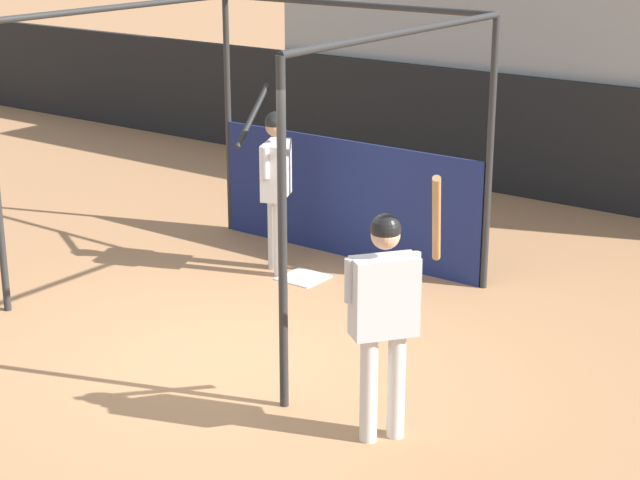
# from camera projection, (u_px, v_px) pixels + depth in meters

# --- Properties ---
(ground_plane) EXTENTS (60.00, 60.00, 0.00)m
(ground_plane) POSITION_uv_depth(u_px,v_px,m) (231.00, 358.00, 9.24)
(ground_plane) COLOR #A8754C
(outfield_wall) EXTENTS (24.00, 0.12, 1.59)m
(outfield_wall) POSITION_uv_depth(u_px,v_px,m) (548.00, 141.00, 13.78)
(outfield_wall) COLOR black
(outfield_wall) RESTS_ON ground
(bleacher_section) EXTENTS (8.70, 4.00, 3.67)m
(bleacher_section) POSITION_uv_depth(u_px,v_px,m) (615.00, 43.00, 15.03)
(bleacher_section) COLOR #9E9E99
(bleacher_section) RESTS_ON ground
(batting_cage) EXTENTS (3.47, 3.35, 2.77)m
(batting_cage) POSITION_uv_depth(u_px,v_px,m) (315.00, 161.00, 11.04)
(batting_cage) COLOR #282828
(batting_cage) RESTS_ON ground
(home_plate) EXTENTS (0.44, 0.44, 0.02)m
(home_plate) POSITION_uv_depth(u_px,v_px,m) (303.00, 278.00, 11.16)
(home_plate) COLOR white
(home_plate) RESTS_ON ground
(player_batter) EXTENTS (0.72, 0.80, 1.91)m
(player_batter) POSITION_uv_depth(u_px,v_px,m) (275.00, 177.00, 11.04)
(player_batter) COLOR silver
(player_batter) RESTS_ON ground
(player_waiting) EXTENTS (0.62, 0.81, 2.04)m
(player_waiting) POSITION_uv_depth(u_px,v_px,m) (386.00, 306.00, 7.57)
(player_waiting) COLOR silver
(player_waiting) RESTS_ON ground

